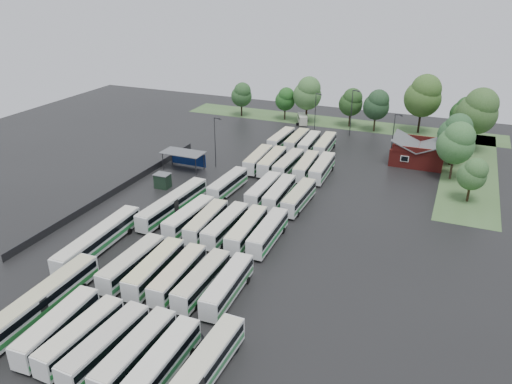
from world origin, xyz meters
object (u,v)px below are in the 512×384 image
at_px(brick_building, 418,154).
at_px(artic_bus_west_a, 42,301).
at_px(artic_bus_east, 195,380).
at_px(minibus, 302,119).

distance_m(brick_building, artic_bus_west_a, 73.79).
bearing_deg(artic_bus_east, minibus, 102.66).
height_order(brick_building, artic_bus_east, brick_building).
distance_m(artic_bus_west_a, artic_bus_east, 21.77).
relative_size(artic_bus_west_a, minibus, 2.99).
bearing_deg(brick_building, minibus, 149.04).
relative_size(artic_bus_east, minibus, 2.94).
relative_size(brick_building, artic_bus_east, 0.61).
distance_m(artic_bus_east, minibus, 89.30).
distance_m(brick_building, minibus, 34.75).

